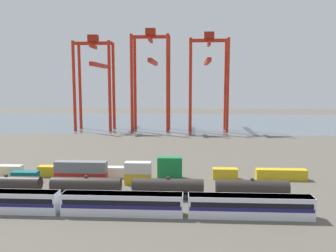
# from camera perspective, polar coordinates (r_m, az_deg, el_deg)

# --- Properties ---
(ground_plane) EXTENTS (420.00, 420.00, 0.00)m
(ground_plane) POSITION_cam_1_polar(r_m,az_deg,el_deg) (123.12, -2.81, -3.93)
(ground_plane) COLOR #5B564C
(harbour_water) EXTENTS (400.00, 110.00, 0.01)m
(harbour_water) POSITION_cam_1_polar(r_m,az_deg,el_deg) (214.39, -0.19, 0.72)
(harbour_water) COLOR slate
(harbour_water) RESTS_ON ground_plane
(passenger_train) EXTENTS (66.37, 3.14, 3.90)m
(passenger_train) POSITION_cam_1_polar(r_m,az_deg,el_deg) (63.71, -7.49, -12.38)
(passenger_train) COLOR silver
(passenger_train) RESTS_ON ground_plane
(freight_tank_row) EXTENTS (65.11, 2.93, 4.39)m
(freight_tank_row) POSITION_cam_1_polar(r_m,az_deg,el_deg) (72.73, -6.78, -9.96)
(freight_tank_row) COLOR #232326
(freight_tank_row) RESTS_ON ground_plane
(shipping_container_2) EXTENTS (6.04, 2.44, 2.60)m
(shipping_container_2) POSITION_cam_1_polar(r_m,az_deg,el_deg) (89.68, -22.33, -7.71)
(shipping_container_2) COLOR #146066
(shipping_container_2) RESTS_ON ground_plane
(shipping_container_3) EXTENTS (12.10, 2.44, 2.60)m
(shipping_container_3) POSITION_cam_1_polar(r_m,az_deg,el_deg) (84.82, -14.03, -8.21)
(shipping_container_3) COLOR #AD211C
(shipping_container_3) RESTS_ON ground_plane
(shipping_container_4) EXTENTS (12.10, 2.44, 2.60)m
(shipping_container_4) POSITION_cam_1_polar(r_m,az_deg,el_deg) (84.19, -14.09, -6.50)
(shipping_container_4) COLOR slate
(shipping_container_4) RESTS_ON shipping_container_3
(shipping_container_5) EXTENTS (6.04, 2.44, 2.60)m
(shipping_container_5) POSITION_cam_1_polar(r_m,az_deg,el_deg) (81.89, -4.93, -8.57)
(shipping_container_5) COLOR gold
(shipping_container_5) RESTS_ON ground_plane
(shipping_container_6) EXTENTS (6.04, 2.44, 2.60)m
(shipping_container_6) POSITION_cam_1_polar(r_m,az_deg,el_deg) (81.24, -4.95, -6.81)
(shipping_container_6) COLOR silver
(shipping_container_6) RESTS_ON shipping_container_5
(shipping_container_7) EXTENTS (6.04, 2.44, 2.60)m
(shipping_container_7) POSITION_cam_1_polar(r_m,az_deg,el_deg) (97.59, -24.44, -6.65)
(shipping_container_7) COLOR silver
(shipping_container_7) RESTS_ON ground_plane
(shipping_container_8) EXTENTS (12.10, 2.44, 2.60)m
(shipping_container_8) POSITION_cam_1_polar(r_m,az_deg,el_deg) (92.14, -16.90, -7.10)
(shipping_container_8) COLOR gold
(shipping_container_8) RESTS_ON ground_plane
(shipping_container_9) EXTENTS (12.10, 2.44, 2.60)m
(shipping_container_9) POSITION_cam_1_polar(r_m,az_deg,el_deg) (88.44, -8.57, -7.46)
(shipping_container_9) COLOR silver
(shipping_container_9) RESTS_ON ground_plane
(shipping_container_10) EXTENTS (6.04, 2.44, 2.60)m
(shipping_container_10) POSITION_cam_1_polar(r_m,az_deg,el_deg) (86.72, 0.30, -7.67)
(shipping_container_10) COLOR #197538
(shipping_container_10) RESTS_ON ground_plane
(shipping_container_11) EXTENTS (6.04, 2.44, 2.60)m
(shipping_container_11) POSITION_cam_1_polar(r_m,az_deg,el_deg) (86.10, 0.30, -5.99)
(shipping_container_11) COLOR #197538
(shipping_container_11) RESTS_ON shipping_container_10
(shipping_container_12) EXTENTS (6.04, 2.44, 2.60)m
(shipping_container_12) POSITION_cam_1_polar(r_m,az_deg,el_deg) (87.10, 9.31, -7.70)
(shipping_container_12) COLOR gold
(shipping_container_12) RESTS_ON ground_plane
(shipping_container_13) EXTENTS (12.10, 2.44, 2.60)m
(shipping_container_13) POSITION_cam_1_polar(r_m,az_deg,el_deg) (89.54, 18.03, -7.55)
(shipping_container_13) COLOR gold
(shipping_container_13) RESTS_ON ground_plane
(gantry_crane_west) EXTENTS (19.18, 34.11, 47.10)m
(gantry_crane_west) POSITION_cam_1_polar(r_m,az_deg,el_deg) (181.73, -11.83, 8.39)
(gantry_crane_west) COLOR red
(gantry_crane_west) RESTS_ON ground_plane
(gantry_crane_central) EXTENTS (18.99, 35.33, 50.00)m
(gantry_crane_central) POSITION_cam_1_polar(r_m,az_deg,el_deg) (176.57, -2.76, 9.08)
(gantry_crane_central) COLOR red
(gantry_crane_central) RESTS_ON ground_plane
(gantry_crane_east) EXTENTS (19.38, 35.12, 48.05)m
(gantry_crane_east) POSITION_cam_1_polar(r_m,az_deg,el_deg) (175.98, 6.62, 8.80)
(gantry_crane_east) COLOR red
(gantry_crane_east) RESTS_ON ground_plane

